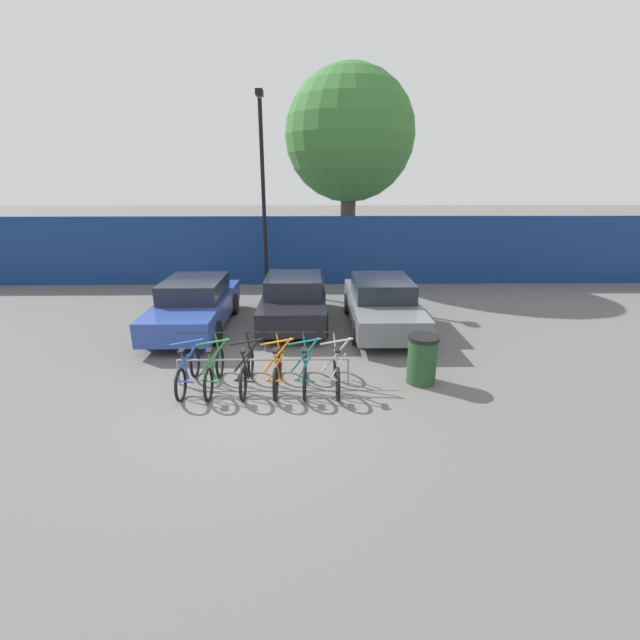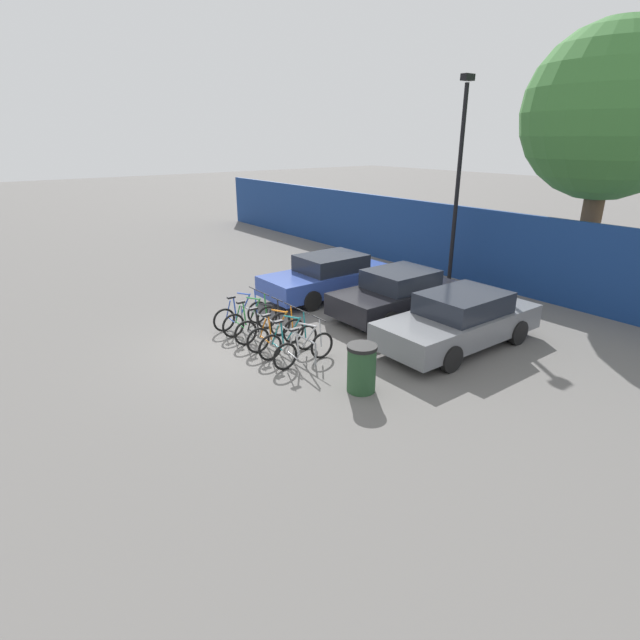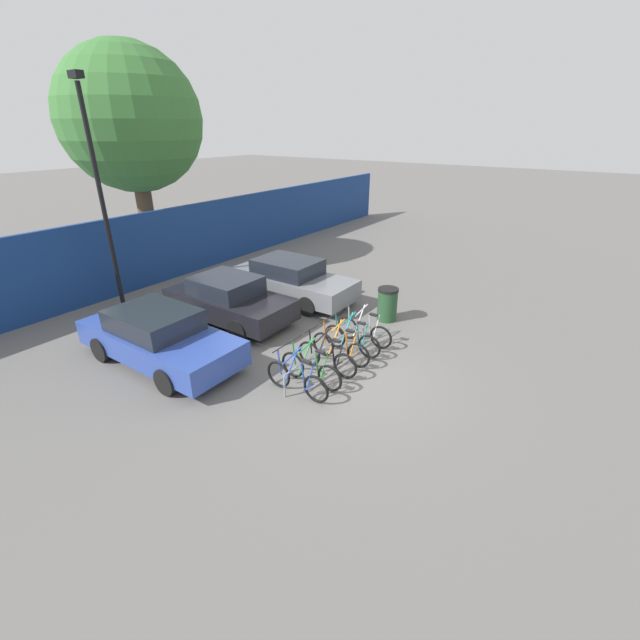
% 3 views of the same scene
% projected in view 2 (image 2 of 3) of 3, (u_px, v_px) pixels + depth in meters
% --- Properties ---
extents(ground_plane, '(120.00, 120.00, 0.00)m').
position_uv_depth(ground_plane, '(249.00, 347.00, 12.70)').
color(ground_plane, '#605E5B').
extents(hoarding_wall, '(36.00, 0.16, 2.67)m').
position_uv_depth(hoarding_wall, '(483.00, 248.00, 17.63)').
color(hoarding_wall, navy).
rests_on(hoarding_wall, ground).
extents(bike_rack, '(3.55, 0.04, 0.57)m').
position_uv_depth(bike_rack, '(275.00, 325.00, 12.78)').
color(bike_rack, gray).
rests_on(bike_rack, ground).
extents(bicycle_blue, '(0.68, 1.71, 1.05)m').
position_uv_depth(bicycle_blue, '(241.00, 314.00, 13.86)').
color(bicycle_blue, black).
rests_on(bicycle_blue, ground).
extents(bicycle_green, '(0.68, 1.71, 1.05)m').
position_uv_depth(bicycle_green, '(251.00, 320.00, 13.47)').
color(bicycle_green, black).
rests_on(bicycle_green, ground).
extents(bicycle_black, '(0.68, 1.71, 1.05)m').
position_uv_depth(bicycle_black, '(263.00, 327.00, 12.97)').
color(bicycle_black, black).
rests_on(bicycle_black, ground).
extents(bicycle_orange, '(0.68, 1.71, 1.05)m').
position_uv_depth(bicycle_orange, '(276.00, 334.00, 12.51)').
color(bicycle_orange, black).
rests_on(bicycle_orange, ground).
extents(bicycle_teal, '(0.68, 1.71, 1.05)m').
position_uv_depth(bicycle_teal, '(289.00, 341.00, 12.09)').
color(bicycle_teal, black).
rests_on(bicycle_teal, ground).
extents(bicycle_silver, '(0.68, 1.71, 1.05)m').
position_uv_depth(bicycle_silver, '(304.00, 349.00, 11.61)').
color(bicycle_silver, black).
rests_on(bicycle_silver, ground).
extents(car_blue, '(1.91, 4.51, 1.40)m').
position_uv_depth(car_blue, '(329.00, 276.00, 16.47)').
color(car_blue, '#2D479E').
rests_on(car_blue, ground).
extents(car_black, '(1.91, 4.05, 1.40)m').
position_uv_depth(car_black, '(398.00, 294.00, 14.62)').
color(car_black, black).
rests_on(car_black, ground).
extents(car_grey, '(1.91, 4.57, 1.40)m').
position_uv_depth(car_grey, '(460.00, 320.00, 12.52)').
color(car_grey, slate).
rests_on(car_grey, ground).
extents(lamp_post, '(0.24, 0.44, 6.87)m').
position_uv_depth(lamp_post, '(459.00, 176.00, 16.62)').
color(lamp_post, black).
rests_on(lamp_post, ground).
extents(trash_bin, '(0.63, 0.63, 1.03)m').
position_uv_depth(trash_bin, '(361.00, 368.00, 10.34)').
color(trash_bin, '#234728').
rests_on(trash_bin, ground).
extents(tree_behind_hoarding, '(5.22, 5.22, 8.32)m').
position_uv_depth(tree_behind_hoarding, '(611.00, 114.00, 15.13)').
color(tree_behind_hoarding, brown).
rests_on(tree_behind_hoarding, ground).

